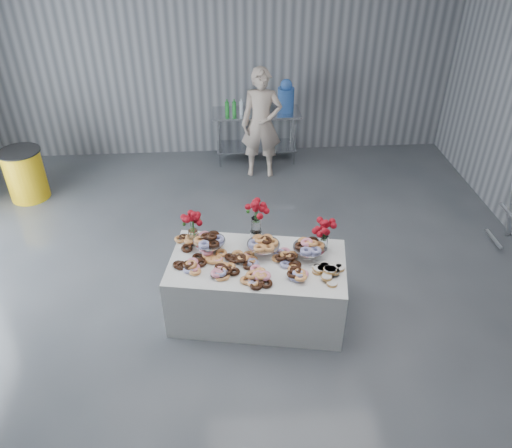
{
  "coord_description": "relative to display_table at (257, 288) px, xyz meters",
  "views": [
    {
      "loc": [
        -0.04,
        -4.0,
        4.12
      ],
      "look_at": [
        0.3,
        0.74,
        0.87
      ],
      "focal_mm": 35.0,
      "sensor_mm": 36.0,
      "label": 1
    }
  ],
  "objects": [
    {
      "name": "bouquet_right",
      "position": [
        0.74,
        0.17,
        0.67
      ],
      "size": [
        0.26,
        0.26,
        0.42
      ],
      "color": "white",
      "rests_on": "display_table"
    },
    {
      "name": "danish_pile",
      "position": [
        0.71,
        -0.28,
        0.43
      ],
      "size": [
        0.48,
        0.48,
        0.11
      ],
      "primitive_type": null,
      "color": "silver",
      "rests_on": "display_table"
    },
    {
      "name": "drink_bottles",
      "position": [
        -0.05,
        3.8,
        0.66
      ],
      "size": [
        0.54,
        0.08,
        0.27
      ],
      "primitive_type": null,
      "color": "#268C33",
      "rests_on": "prep_table"
    },
    {
      "name": "prep_table",
      "position": [
        0.27,
        3.9,
        0.24
      ],
      "size": [
        1.5,
        0.6,
        0.9
      ],
      "color": "silver",
      "rests_on": "ground"
    },
    {
      "name": "water_jug",
      "position": [
        0.77,
        3.9,
        0.77
      ],
      "size": [
        0.28,
        0.28,
        0.55
      ],
      "color": "#417BDE",
      "rests_on": "prep_table"
    },
    {
      "name": "ground",
      "position": [
        -0.28,
        -0.2,
        -0.38
      ],
      "size": [
        9.0,
        9.0,
        0.0
      ],
      "primitive_type": "plane",
      "color": "#3B3E43",
      "rests_on": "ground"
    },
    {
      "name": "person",
      "position": [
        0.32,
        3.36,
        0.53
      ],
      "size": [
        0.7,
        0.5,
        1.81
      ],
      "primitive_type": "imported",
      "rotation": [
        0.0,
        0.0,
        -0.1
      ],
      "color": "#CC8C93",
      "rests_on": "ground"
    },
    {
      "name": "display_table",
      "position": [
        0.0,
        0.0,
        0.0
      ],
      "size": [
        2.05,
        1.32,
        0.75
      ],
      "primitive_type": "cube",
      "rotation": [
        0.0,
        0.0,
        -0.18
      ],
      "color": "silver",
      "rests_on": "ground"
    },
    {
      "name": "room_walls",
      "position": [
        -0.55,
        -0.13,
        2.26
      ],
      "size": [
        8.04,
        9.04,
        4.02
      ],
      "color": "gray",
      "rests_on": "ground"
    },
    {
      "name": "bouquet_left",
      "position": [
        -0.69,
        0.38,
        0.67
      ],
      "size": [
        0.26,
        0.26,
        0.42
      ],
      "color": "white",
      "rests_on": "display_table"
    },
    {
      "name": "trash_barrel",
      "position": [
        -3.4,
        2.83,
        0.03
      ],
      "size": [
        0.63,
        0.63,
        0.81
      ],
      "rotation": [
        0.0,
        0.0,
        -0.05
      ],
      "color": "yellow",
      "rests_on": "ground"
    },
    {
      "name": "donut_mounds",
      "position": [
        0.0,
        -0.05,
        0.42
      ],
      "size": [
        1.92,
        1.11,
        0.09
      ],
      "primitive_type": null,
      "rotation": [
        0.0,
        0.0,
        -0.18
      ],
      "color": "#E0A552",
      "rests_on": "display_table"
    },
    {
      "name": "cake_stand_mid",
      "position": [
        0.08,
        0.14,
        0.52
      ],
      "size": [
        0.36,
        0.36,
        0.17
      ],
      "color": "silver",
      "rests_on": "display_table"
    },
    {
      "name": "cake_stand_right",
      "position": [
        0.57,
        0.05,
        0.52
      ],
      "size": [
        0.36,
        0.36,
        0.17
      ],
      "color": "silver",
      "rests_on": "display_table"
    },
    {
      "name": "cake_stand_left",
      "position": [
        -0.52,
        0.24,
        0.52
      ],
      "size": [
        0.36,
        0.36,
        0.17
      ],
      "color": "silver",
      "rests_on": "display_table"
    },
    {
      "name": "bouquet_center",
      "position": [
        0.01,
        0.35,
        0.75
      ],
      "size": [
        0.26,
        0.26,
        0.57
      ],
      "color": "silver",
      "rests_on": "display_table"
    }
  ]
}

